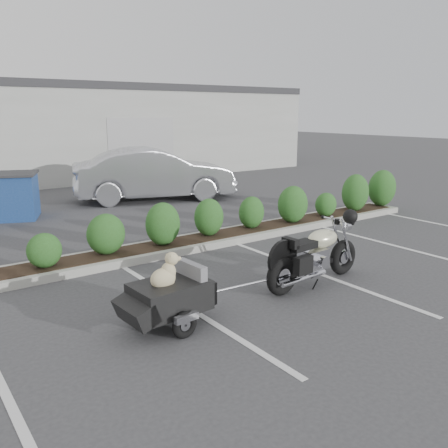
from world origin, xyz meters
TOP-DOWN VIEW (x-y plane):
  - ground at (0.00, 0.00)m, footprint 90.00×90.00m
  - planter_kerb at (1.00, 2.20)m, footprint 12.00×1.00m
  - building at (0.00, 17.00)m, footprint 26.00×10.00m
  - motorcycle at (0.76, -0.98)m, footprint 2.21×0.75m
  - pet_trailer at (-2.03, -0.96)m, footprint 1.77×0.99m
  - sedan at (2.27, 7.62)m, footprint 5.46×3.32m
  - dumpster at (-2.43, 7.50)m, footprint 2.24×1.91m

SIDE VIEW (x-z plane):
  - ground at x=0.00m, z-range 0.00..0.00m
  - planter_kerb at x=1.00m, z-range 0.00..0.15m
  - pet_trailer at x=-2.03m, z-range -0.08..0.97m
  - motorcycle at x=0.76m, z-range -0.13..1.14m
  - dumpster at x=-2.43m, z-range 0.01..1.25m
  - sedan at x=2.27m, z-range 0.00..1.70m
  - building at x=0.00m, z-range 0.00..4.00m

